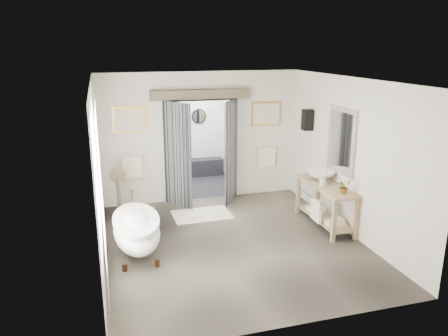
# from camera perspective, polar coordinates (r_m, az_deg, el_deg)

# --- Properties ---
(ground_plane) EXTENTS (5.00, 5.00, 0.00)m
(ground_plane) POSITION_cam_1_polar(r_m,az_deg,el_deg) (7.98, 1.19, -9.81)
(ground_plane) COLOR #675D50
(room_shell) EXTENTS (4.52, 5.02, 2.91)m
(room_shell) POSITION_cam_1_polar(r_m,az_deg,el_deg) (7.25, 1.29, 3.11)
(room_shell) COLOR beige
(room_shell) RESTS_ON ground_plane
(shower_room) EXTENTS (2.22, 2.01, 2.51)m
(shower_room) POSITION_cam_1_polar(r_m,az_deg,el_deg) (11.37, -4.68, 2.82)
(shower_room) COLOR black
(shower_room) RESTS_ON ground_plane
(back_wall_dressing) EXTENTS (3.82, 0.74, 2.52)m
(back_wall_dressing) POSITION_cam_1_polar(r_m,az_deg,el_deg) (9.62, -2.80, 4.48)
(back_wall_dressing) COLOR black
(back_wall_dressing) RESTS_ON ground_plane
(clawfoot_tub) EXTENTS (0.78, 1.75, 0.85)m
(clawfoot_tub) POSITION_cam_1_polar(r_m,az_deg,el_deg) (7.66, -11.35, -7.87)
(clawfoot_tub) COLOR #402618
(clawfoot_tub) RESTS_ON ground_plane
(vanity) EXTENTS (0.57, 1.60, 0.85)m
(vanity) POSITION_cam_1_polar(r_m,az_deg,el_deg) (8.75, 13.03, -4.30)
(vanity) COLOR #A5805B
(vanity) RESTS_ON ground_plane
(pedestal_mirror) EXTENTS (0.33, 0.21, 1.11)m
(pedestal_mirror) POSITION_cam_1_polar(r_m,az_deg,el_deg) (9.10, -13.53, -3.74)
(pedestal_mirror) COLOR brown
(pedestal_mirror) RESTS_ON ground_plane
(rug) EXTENTS (1.22, 0.83, 0.01)m
(rug) POSITION_cam_1_polar(r_m,az_deg,el_deg) (9.24, -2.90, -6.10)
(rug) COLOR beige
(rug) RESTS_ON ground_plane
(slippers) EXTENTS (0.32, 0.24, 0.05)m
(slippers) POSITION_cam_1_polar(r_m,az_deg,el_deg) (9.14, -3.50, -6.13)
(slippers) COLOR white
(slippers) RESTS_ON rug
(basin) EXTENTS (0.64, 0.64, 0.19)m
(basin) POSITION_cam_1_polar(r_m,az_deg,el_deg) (8.87, 12.56, -0.98)
(basin) COLOR white
(basin) RESTS_ON vanity
(plant) EXTENTS (0.29, 0.27, 0.27)m
(plant) POSITION_cam_1_polar(r_m,az_deg,el_deg) (8.18, 15.38, -2.32)
(plant) COLOR gray
(plant) RESTS_ON vanity
(soap_bottle_a) EXTENTS (0.10, 0.10, 0.19)m
(soap_bottle_a) POSITION_cam_1_polar(r_m,az_deg,el_deg) (8.54, 12.77, -1.65)
(soap_bottle_a) COLOR gray
(soap_bottle_a) RESTS_ON vanity
(soap_bottle_b) EXTENTS (0.18, 0.18, 0.18)m
(soap_bottle_b) POSITION_cam_1_polar(r_m,az_deg,el_deg) (9.09, 11.45, -0.56)
(soap_bottle_b) COLOR gray
(soap_bottle_b) RESTS_ON vanity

